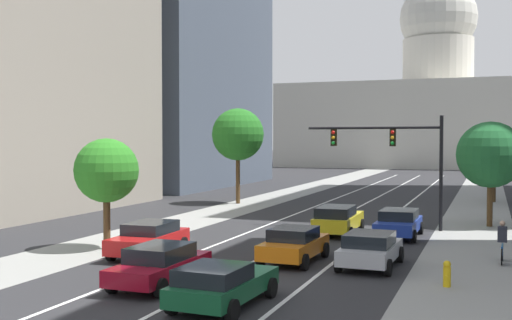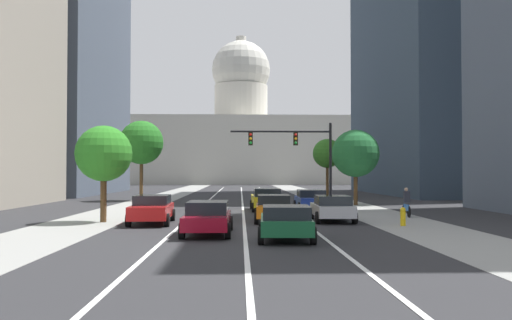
% 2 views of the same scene
% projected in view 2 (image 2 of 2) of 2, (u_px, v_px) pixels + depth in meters
% --- Properties ---
extents(ground_plane, '(400.00, 400.00, 0.00)m').
position_uv_depth(ground_plane, '(242.00, 194.00, 62.06)').
color(ground_plane, '#2B2B2D').
extents(sidewalk_left, '(4.10, 130.00, 0.01)m').
position_uv_depth(sidewalk_left, '(166.00, 196.00, 56.82)').
color(sidewalk_left, gray).
rests_on(sidewalk_left, ground).
extents(sidewalk_right, '(4.10, 130.00, 0.01)m').
position_uv_depth(sidewalk_right, '(317.00, 196.00, 57.32)').
color(sidewalk_right, gray).
rests_on(sidewalk_right, ground).
extents(lane_stripe_left, '(0.16, 90.00, 0.01)m').
position_uv_depth(lane_stripe_left, '(208.00, 201.00, 46.98)').
color(lane_stripe_left, white).
rests_on(lane_stripe_left, ground).
extents(lane_stripe_center, '(0.16, 90.00, 0.01)m').
position_uv_depth(lane_stripe_center, '(242.00, 201.00, 47.08)').
color(lane_stripe_center, white).
rests_on(lane_stripe_center, ground).
extents(lane_stripe_right, '(0.16, 90.00, 0.01)m').
position_uv_depth(lane_stripe_right, '(277.00, 201.00, 47.17)').
color(lane_stripe_right, white).
rests_on(lane_stripe_right, ground).
extents(office_tower_far_right, '(17.30, 30.86, 45.07)m').
position_uv_depth(office_tower_far_right, '(444.00, 11.00, 64.23)').
color(office_tower_far_right, '#334251').
rests_on(office_tower_far_right, ground).
extents(capitol_building, '(54.15, 24.47, 34.42)m').
position_uv_depth(capitol_building, '(241.00, 140.00, 121.31)').
color(capitol_building, beige).
rests_on(capitol_building, ground).
extents(car_silver, '(2.15, 4.18, 1.38)m').
position_uv_depth(car_silver, '(332.00, 208.00, 27.56)').
color(car_silver, '#B2B5BA').
rests_on(car_silver, ground).
extents(car_orange, '(2.13, 4.26, 1.42)m').
position_uv_depth(car_orange, '(273.00, 208.00, 27.47)').
color(car_orange, orange).
rests_on(car_orange, ground).
extents(car_blue, '(2.15, 4.49, 1.41)m').
position_uv_depth(car_blue, '(311.00, 199.00, 35.68)').
color(car_blue, '#1E389E').
rests_on(car_blue, ground).
extents(car_yellow, '(2.12, 4.82, 1.54)m').
position_uv_depth(car_yellow, '(266.00, 199.00, 35.40)').
color(car_yellow, yellow).
rests_on(car_yellow, ground).
extents(car_green, '(2.27, 4.35, 1.35)m').
position_uv_depth(car_green, '(286.00, 221.00, 20.06)').
color(car_green, '#14512D').
rests_on(car_green, ground).
extents(car_red, '(2.18, 4.55, 1.44)m').
position_uv_depth(car_red, '(152.00, 209.00, 26.43)').
color(car_red, red).
rests_on(car_red, ground).
extents(car_crimson, '(2.06, 4.55, 1.39)m').
position_uv_depth(car_crimson, '(208.00, 217.00, 21.85)').
color(car_crimson, maroon).
rests_on(car_crimson, ground).
extents(traffic_signal_mast, '(7.55, 0.39, 6.30)m').
position_uv_depth(traffic_signal_mast, '(298.00, 148.00, 38.72)').
color(traffic_signal_mast, black).
rests_on(traffic_signal_mast, ground).
extents(fire_hydrant, '(0.26, 0.35, 0.91)m').
position_uv_depth(fire_hydrant, '(403.00, 216.00, 25.26)').
color(fire_hydrant, yellow).
rests_on(fire_hydrant, ground).
extents(cyclist, '(0.37, 1.70, 1.72)m').
position_uv_depth(cyclist, '(406.00, 202.00, 30.44)').
color(cyclist, black).
rests_on(cyclist, ground).
extents(street_tree_mid_left, '(4.04, 4.04, 7.40)m').
position_uv_depth(street_tree_mid_left, '(141.00, 143.00, 48.08)').
color(street_tree_mid_left, '#51381E').
rests_on(street_tree_mid_left, ground).
extents(street_tree_mid_right, '(3.17, 3.17, 6.28)m').
position_uv_depth(street_tree_mid_right, '(327.00, 154.00, 56.88)').
color(street_tree_mid_right, '#51381E').
rests_on(street_tree_mid_right, ground).
extents(street_tree_far_right, '(3.80, 3.80, 6.03)m').
position_uv_depth(street_tree_far_right, '(355.00, 154.00, 41.68)').
color(street_tree_far_right, '#51381E').
rests_on(street_tree_far_right, ground).
extents(street_tree_near_left, '(2.93, 2.93, 5.06)m').
position_uv_depth(street_tree_near_left, '(104.00, 154.00, 27.22)').
color(street_tree_near_left, '#51381E').
rests_on(street_tree_near_left, ground).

